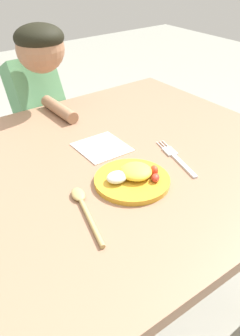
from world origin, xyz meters
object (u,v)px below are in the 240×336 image
(plate, at_px, (133,178))
(person, at_px, (40,130))
(fork, at_px, (176,158))
(spoon, at_px, (84,206))

(plate, distance_m, person, 0.73)
(fork, bearing_deg, plate, 111.70)
(plate, bearing_deg, fork, 5.75)
(plate, distance_m, spoon, 0.17)
(plate, relative_size, fork, 0.93)
(fork, height_order, spoon, spoon)
(plate, relative_size, spoon, 0.92)
(plate, xyz_separation_m, person, (0.05, 0.71, -0.16))
(plate, bearing_deg, person, 85.64)
(plate, distance_m, fork, 0.18)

